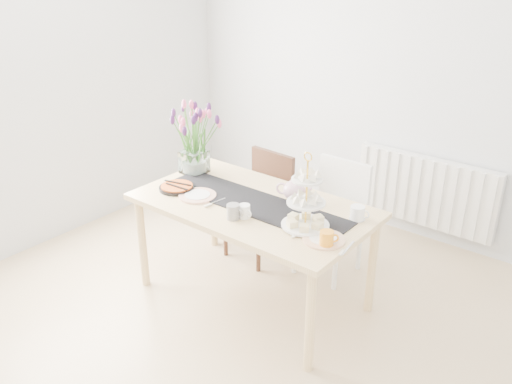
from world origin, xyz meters
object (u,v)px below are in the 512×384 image
Objects in this scene: plate_left at (197,196)px; mug_grey at (233,212)px; tulip_vase at (192,129)px; mug_white at (244,211)px; teapot at (294,190)px; plate_right at (324,239)px; chair_brown at (263,197)px; cake_stand at (306,209)px; dining_table at (253,213)px; chair_white at (335,209)px; radiator at (425,191)px; tart_tin at (177,187)px; cream_jug at (357,213)px; mug_orange at (327,239)px.

mug_grey is at bearing -13.62° from plate_left.
tulip_vase is 0.91m from mug_white.
teapot is at bearing 3.75° from tulip_vase.
plate_right is at bearing 17.79° from mug_white.
mug_white is at bearing -121.11° from teapot.
teapot reaches higher than mug_white.
chair_brown is at bearing 88.17° from plate_left.
dining_table is at bearing 172.03° from cake_stand.
mug_grey is (0.74, -0.40, -0.30)m from tulip_vase.
tulip_vase reaches higher than chair_white.
mug_white reaches higher than plate_right.
chair_brown is at bearing 108.46° from mug_grey.
tulip_vase reaches higher than mug_grey.
chair_white reaches higher than mug_grey.
dining_table is 1.89× the size of chair_brown.
mug_white is at bearing -5.49° from plate_left.
chair_brown is (-0.93, -1.01, 0.04)m from radiator.
plate_left is at bearing -118.93° from radiator.
tulip_vase is at bearing 137.00° from plate_left.
radiator is at bearing 61.07° from plate_left.
dining_table is 6.34× the size of tart_tin.
tart_tin is at bearing -103.62° from chair_brown.
tulip_vase is at bearing 112.27° from tart_tin.
cream_jug is 0.41m from mug_orange.
mug_orange is (0.10, -1.76, 0.35)m from radiator.
chair_white is 0.71m from cream_jug.
chair_white is 2.00× the size of cake_stand.
mug_orange is at bearing -28.22° from cake_stand.
dining_table is 0.40m from plate_left.
mug_orange is 0.37× the size of plate_left.
mug_grey is (-0.19, -0.96, 0.29)m from chair_white.
cake_stand is 0.27m from mug_orange.
tulip_vase is 0.56m from plate_left.
cream_jug reaches higher than dining_table.
chair_white is at bearing 92.17° from mug_white.
plate_right is (0.41, -0.84, 0.25)m from chair_white.
tart_tin is (-1.03, -0.09, -0.11)m from cake_stand.
cake_stand is at bearing 158.62° from plate_right.
plate_right reaches higher than radiator.
tart_tin is 0.20m from plate_left.
teapot is (-0.04, -0.50, 0.32)m from chair_white.
dining_table is 0.29m from mug_grey.
mug_white reaches higher than radiator.
chair_brown is at bearing 153.82° from cream_jug.
teapot is 2.48× the size of mug_orange.
chair_brown is at bearing 49.69° from tulip_vase.
cream_jug is at bearing 86.51° from plate_right.
mug_orange reaches higher than plate_right.
mug_orange is at bearing -1.66° from plate_left.
mug_grey reaches higher than plate_left.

